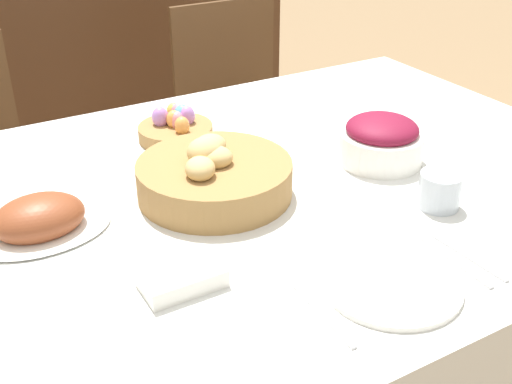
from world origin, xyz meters
TOP-DOWN VIEW (x-y plane):
  - dining_table at (0.00, 0.00)m, footprint 1.72×1.16m
  - chair_far_right at (0.50, 0.94)m, footprint 0.42×0.42m
  - sideboard at (0.28, 1.79)m, footprint 1.57×0.44m
  - bread_basket at (-0.07, 0.01)m, footprint 0.32×0.32m
  - egg_basket at (-0.02, 0.31)m, footprint 0.18×0.18m
  - ham_platter at (-0.42, 0.04)m, footprint 0.26×0.18m
  - beet_salad_bowl at (0.33, -0.04)m, footprint 0.19×0.19m
  - dinner_plate at (0.04, -0.41)m, footprint 0.23×0.23m
  - fork at (-0.10, -0.41)m, footprint 0.02×0.18m
  - knife at (0.18, -0.41)m, footprint 0.02×0.18m
  - spoon at (0.21, -0.41)m, footprint 0.02×0.18m
  - drinking_cup at (0.29, -0.26)m, footprint 0.08×0.08m
  - butter_dish at (-0.26, -0.24)m, footprint 0.13×0.08m

SIDE VIEW (x-z plane):
  - dining_table at x=0.00m, z-range 0.00..0.77m
  - sideboard at x=0.28m, z-range 0.00..0.97m
  - chair_far_right at x=0.50m, z-range 0.04..0.94m
  - fork at x=-0.10m, z-range 0.77..0.77m
  - knife at x=0.18m, z-range 0.77..0.77m
  - spoon at x=0.21m, z-range 0.77..0.77m
  - dinner_plate at x=0.04m, z-range 0.77..0.78m
  - butter_dish at x=-0.26m, z-range 0.77..0.80m
  - ham_platter at x=-0.42m, z-range 0.75..0.84m
  - egg_basket at x=-0.02m, z-range 0.76..0.84m
  - drinking_cup at x=0.29m, z-range 0.77..0.84m
  - bread_basket at x=-0.07m, z-range 0.75..0.87m
  - beet_salad_bowl at x=0.33m, z-range 0.77..0.87m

